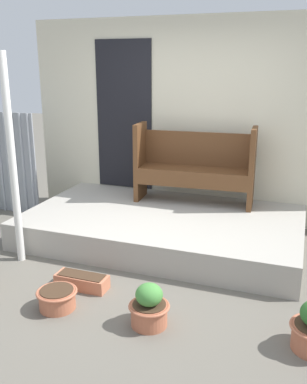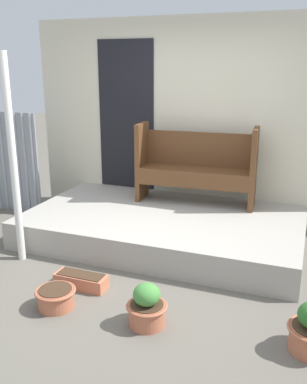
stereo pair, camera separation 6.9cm
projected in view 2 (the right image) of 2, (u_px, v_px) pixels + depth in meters
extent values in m
plane|color=#666056|center=(138.00, 274.00, 4.28)|extent=(24.00, 24.00, 0.00)
cube|color=#A8A399|center=(163.00, 227.00, 5.08)|extent=(3.18, 1.84, 0.32)
cube|color=beige|center=(188.00, 121.00, 5.60)|extent=(4.38, 0.06, 2.60)
cube|color=black|center=(126.00, 116.00, 5.85)|extent=(0.80, 0.02, 2.00)
cylinder|color=#979CA5|center=(3.00, 162.00, 5.98)|extent=(0.04, 0.04, 1.40)
cylinder|color=#979CA5|center=(11.00, 163.00, 5.93)|extent=(0.04, 0.04, 1.40)
cylinder|color=#979CA5|center=(18.00, 163.00, 5.89)|extent=(0.04, 0.04, 1.40)
cylinder|color=#979CA5|center=(26.00, 164.00, 5.85)|extent=(0.04, 0.04, 1.40)
cylinder|color=#979CA5|center=(33.00, 165.00, 5.81)|extent=(0.04, 0.04, 1.40)
cylinder|color=white|center=(13.00, 162.00, 4.31)|extent=(0.08, 0.08, 2.14)
cube|color=brown|center=(142.00, 161.00, 5.51)|extent=(0.09, 0.40, 0.98)
cube|color=brown|center=(254.00, 169.00, 5.11)|extent=(0.09, 0.40, 0.98)
cube|color=brown|center=(195.00, 170.00, 5.33)|extent=(1.37, 0.48, 0.04)
cube|color=brown|center=(192.00, 182.00, 5.19)|extent=(1.35, 0.12, 0.16)
cube|color=brown|center=(199.00, 149.00, 5.42)|extent=(1.35, 0.13, 0.43)
cylinder|color=#B76647|center=(56.00, 298.00, 3.67)|extent=(0.31, 0.31, 0.17)
torus|color=#B76647|center=(55.00, 291.00, 3.65)|extent=(0.35, 0.35, 0.02)
cylinder|color=#422D1E|center=(55.00, 289.00, 3.65)|extent=(0.28, 0.28, 0.01)
cylinder|color=#B76647|center=(147.00, 315.00, 3.42)|extent=(0.29, 0.29, 0.18)
torus|color=#B76647|center=(147.00, 306.00, 3.40)|extent=(0.33, 0.33, 0.02)
cylinder|color=#422D1E|center=(147.00, 304.00, 3.39)|extent=(0.27, 0.27, 0.01)
ellipsoid|color=#478C3D|center=(147.00, 295.00, 3.37)|extent=(0.22, 0.22, 0.18)
cube|color=#C67251|center=(81.00, 281.00, 4.01)|extent=(0.50, 0.18, 0.13)
cube|color=#422D1E|center=(81.00, 274.00, 3.99)|extent=(0.44, 0.16, 0.01)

